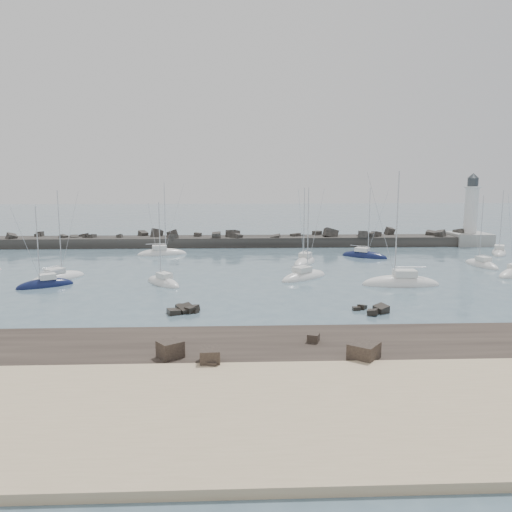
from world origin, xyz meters
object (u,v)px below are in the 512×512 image
Objects in this scene: sailboat_4 at (162,254)px; sailboat_8 at (364,256)px; lighthouse at (470,229)px; sailboat_5 at (163,283)px; sailboat_6 at (305,263)px; sailboat_10 at (481,265)px; sailboat_7 at (304,277)px; sailboat_12 at (499,253)px; sailboat_2 at (45,285)px; sailboat_9 at (401,284)px; sailboat_3 at (58,279)px.

sailboat_4 is 1.07× the size of sailboat_8.
lighthouse reaches higher than sailboat_5.
sailboat_10 is at bearing -6.93° from sailboat_6.
sailboat_8 reaches higher than sailboat_5.
sailboat_7 is 1.07× the size of sailboat_12.
sailboat_2 is at bearing -112.72° from sailboat_4.
sailboat_9 is at bearing -38.35° from sailboat_4.
sailboat_2 is 36.60m from sailboat_6.
sailboat_8 is at bearing 33.72° from sailboat_5.
sailboat_4 is at bearing 178.49° from sailboat_12.
sailboat_6 is at bearing -23.31° from sailboat_4.
sailboat_4 is (10.38, 24.79, -0.00)m from sailboat_2.
sailboat_7 is 41.41m from sailboat_12.
sailboat_2 is 0.86× the size of sailboat_3.
sailboat_12 is at bearing 13.61° from sailboat_6.
lighthouse is 1.38× the size of sailboat_2.
sailboat_6 is 1.06× the size of sailboat_12.
sailboat_6 is at bearing 17.69° from sailboat_3.
sailboat_9 reaches higher than sailboat_12.
sailboat_6 is 26.15m from sailboat_10.
lighthouse is at bearing 87.32° from sailboat_12.
sailboat_6 reaches higher than sailboat_10.
sailboat_6 reaches higher than sailboat_5.
sailboat_5 is at bearing -166.50° from sailboat_10.
sailboat_8 is at bearing -6.47° from sailboat_4.
sailboat_6 is at bearing -150.42° from sailboat_8.
lighthouse reaches higher than sailboat_6.
sailboat_3 is at bearing -164.37° from sailboat_12.
sailboat_2 is at bearing -152.61° from lighthouse.
sailboat_9 reaches higher than sailboat_2.
sailboat_4 is 1.16× the size of sailboat_10.
sailboat_3 is 0.82× the size of sailboat_9.
sailboat_8 is at bearing 29.58° from sailboat_6.
sailboat_9 is (42.99, -5.24, 0.03)m from sailboat_3.
sailboat_4 is at bearing 156.69° from sailboat_6.
sailboat_6 is (-35.37, -20.82, -2.95)m from lighthouse.
sailboat_7 is at bearing -139.11° from lighthouse.
sailboat_2 is at bearing -156.07° from sailboat_6.
sailboat_12 reaches higher than sailboat_10.
sailboat_5 is at bearing -13.67° from sailboat_3.
sailboat_3 is 0.97× the size of sailboat_7.
sailboat_2 is (-68.83, -35.67, -2.95)m from lighthouse.
sailboat_9 is at bearing -3.63° from sailboat_5.
sailboat_7 is 12.16m from sailboat_9.
sailboat_3 is at bearing 178.96° from sailboat_7.
sailboat_7 is (-1.65, -11.24, -0.01)m from sailboat_6.
sailboat_4 is at bearing 98.61° from sailboat_5.
sailboat_5 is at bearing -147.53° from lighthouse.
sailboat_12 is (8.83, 11.58, 0.01)m from sailboat_10.
sailboat_8 is (44.23, 20.96, -0.01)m from sailboat_2.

